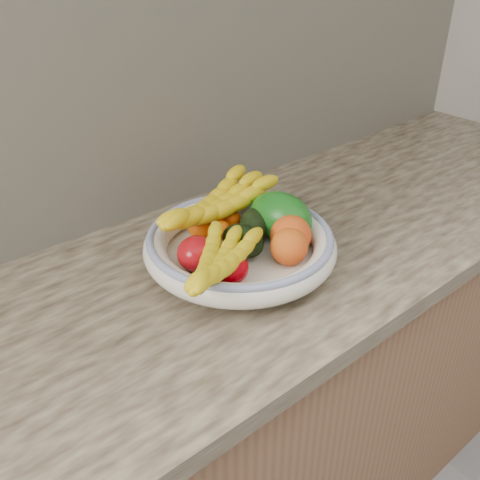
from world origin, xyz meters
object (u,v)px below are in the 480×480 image
object	(u,v)px
banana_bunch_back	(216,209)
banana_bunch_front	(218,265)
fruit_bowl	(240,245)
green_mango	(280,216)

from	to	relation	value
banana_bunch_back	banana_bunch_front	xyz separation A→B (m)	(-0.12, -0.16, -0.01)
fruit_bowl	green_mango	size ratio (longest dim) A/B	2.68
banana_bunch_back	fruit_bowl	bearing A→B (deg)	-109.17
banana_bunch_back	banana_bunch_front	bearing A→B (deg)	-138.20
fruit_bowl	banana_bunch_front	bearing A→B (deg)	-147.56
green_mango	banana_bunch_back	xyz separation A→B (m)	(-0.10, 0.10, 0.01)
fruit_bowl	green_mango	xyz separation A→B (m)	(0.11, -0.00, 0.03)
green_mango	banana_bunch_back	size ratio (longest dim) A/B	0.44
fruit_bowl	green_mango	world-z (taller)	green_mango
fruit_bowl	green_mango	distance (m)	0.11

